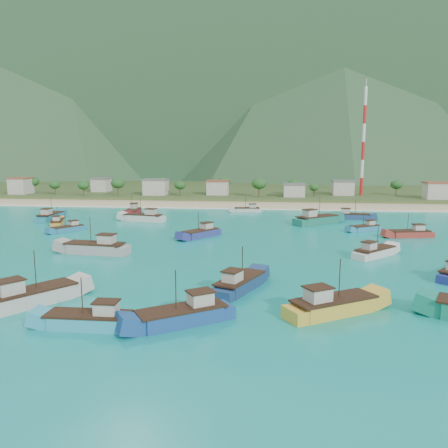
# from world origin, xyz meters

# --- Properties ---
(ground) EXTENTS (600.00, 600.00, 0.00)m
(ground) POSITION_xyz_m (0.00, 0.00, 0.00)
(ground) COLOR #0C8C7C
(ground) RESTS_ON ground
(beach) EXTENTS (400.00, 18.00, 1.20)m
(beach) POSITION_xyz_m (0.00, 79.00, 0.00)
(beach) COLOR beige
(beach) RESTS_ON ground
(land) EXTENTS (400.00, 110.00, 2.40)m
(land) POSITION_xyz_m (0.00, 140.00, 0.00)
(land) COLOR #385123
(land) RESTS_ON ground
(surf_line) EXTENTS (400.00, 2.50, 0.08)m
(surf_line) POSITION_xyz_m (0.00, 69.50, 0.00)
(surf_line) COLOR white
(surf_line) RESTS_ON ground
(mountains) EXTENTS (1520.00, 440.00, 260.00)m
(mountains) POSITION_xyz_m (-18.31, 403.81, 106.83)
(mountains) COLOR slate
(mountains) RESTS_ON ground
(village) EXTENTS (212.98, 24.72, 6.44)m
(village) POSITION_xyz_m (17.38, 103.42, 4.43)
(village) COLOR beige
(village) RESTS_ON ground
(vegetation) EXTENTS (278.01, 25.79, 8.59)m
(vegetation) POSITION_xyz_m (-8.18, 102.50, 5.05)
(vegetation) COLOR #235623
(vegetation) RESTS_ON ground
(radio_tower) EXTENTS (1.20, 1.20, 42.94)m
(radio_tower) POSITION_xyz_m (52.86, 108.00, 23.07)
(radio_tower) COLOR red
(radio_tower) RESTS_ON ground
(boat_0) EXTENTS (9.93, 4.67, 5.65)m
(boat_0) POSITION_xyz_m (47.88, 23.35, 0.63)
(boat_0) COLOR #A03027
(boat_0) RESTS_ON ground
(boat_1) EXTENTS (3.82, 11.62, 6.80)m
(boat_1) POSITION_xyz_m (-43.95, 38.19, 0.84)
(boat_1) COLOR teal
(boat_1) RESTS_ON ground
(boat_2) EXTENTS (12.07, 5.61, 6.87)m
(boat_2) POSITION_xyz_m (-17.54, 39.25, 0.86)
(boat_2) COLOR beige
(boat_2) RESTS_ON ground
(boat_9) EXTENTS (5.43, 9.03, 5.13)m
(boat_9) POSITION_xyz_m (-37.75, 30.18, 0.54)
(boat_9) COLOR orange
(boat_9) RESTS_ON ground
(boat_11) EXTENTS (8.23, 10.01, 5.98)m
(boat_11) POSITION_xyz_m (1.94, 18.12, 0.69)
(boat_11) COLOR navy
(boat_11) RESTS_ON ground
(boat_13) EXTENTS (8.96, 9.04, 5.81)m
(boat_13) POSITION_xyz_m (35.86, 3.09, 0.66)
(boat_13) COLOR silver
(boat_13) RESTS_ON ground
(boat_14) EXTENTS (6.53, 8.23, 4.87)m
(boat_14) POSITION_xyz_m (-30.64, 21.61, 0.49)
(boat_14) COLOR teal
(boat_14) RESTS_ON ground
(boat_15) EXTENTS (10.80, 8.81, 6.43)m
(boat_15) POSITION_xyz_m (8.57, -31.49, 0.78)
(boat_15) COLOR navy
(boat_15) RESTS_ON ground
(boat_16) EXTENTS (9.90, 3.09, 5.82)m
(boat_16) POSITION_xyz_m (-0.88, -33.88, 0.67)
(boat_16) COLOR #319FBC
(boat_16) RESTS_ON ground
(boat_17) EXTENTS (8.36, 6.66, 4.95)m
(boat_17) POSITION_xyz_m (39.60, 30.66, 0.51)
(boat_17) COLOR teal
(boat_17) RESTS_ON ground
(boat_19) EXTENTS (9.02, 3.83, 5.16)m
(boat_19) POSITION_xyz_m (9.39, 62.03, 0.54)
(boat_19) COLOR beige
(boat_19) RESTS_ON ground
(boat_20) EXTENTS (12.44, 4.79, 7.17)m
(boat_20) POSITION_xyz_m (-14.43, -0.34, 0.91)
(boat_20) COLOR #A49993
(boat_20) RESTS_ON ground
(boat_21) EXTENTS (9.68, 11.73, 7.01)m
(boat_21) POSITION_xyz_m (-11.07, -28.06, 0.88)
(boat_21) COLOR #BEB6AC
(boat_21) RESTS_ON ground
(boat_22) EXTENTS (4.39, 11.31, 6.52)m
(boat_22) POSITION_xyz_m (-24.58, 51.00, 0.79)
(boat_22) COLOR maroon
(boat_22) RESTS_ON ground
(boat_24) EXTENTS (10.38, 4.16, 5.97)m
(boat_24) POSITION_xyz_m (39.75, 49.71, 0.69)
(boat_24) COLOR navy
(boat_24) RESTS_ON ground
(boat_26) EXTENTS (11.49, 9.01, 6.78)m
(boat_26) POSITION_xyz_m (24.79, -26.82, 0.84)
(boat_26) COLOR gold
(boat_26) RESTS_ON ground
(boat_27) EXTENTS (12.67, 11.37, 7.79)m
(boat_27) POSITION_xyz_m (28.91, 39.50, 1.02)
(boat_27) COLOR #1C6E59
(boat_27) RESTS_ON ground
(boat_28) EXTENTS (7.00, 10.98, 6.26)m
(boat_28) POSITION_xyz_m (13.57, -19.21, 0.75)
(boat_28) COLOR navy
(boat_28) RESTS_ON ground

